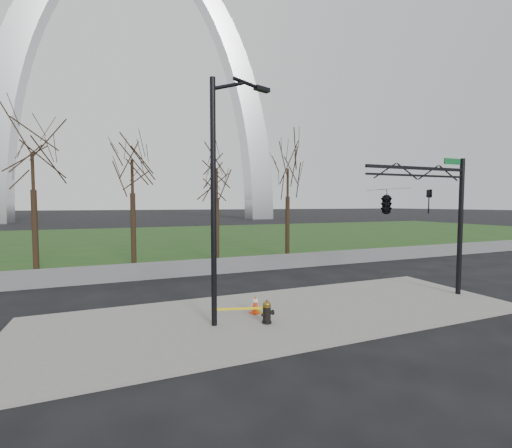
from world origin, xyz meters
name	(u,v)px	position (x,y,z in m)	size (l,w,h in m)	color
ground	(285,315)	(0.00, 0.00, 0.00)	(500.00, 500.00, 0.00)	black
sidewalk	(285,314)	(0.00, 0.00, 0.05)	(18.00, 6.00, 0.10)	slate
grass_strip	(170,238)	(0.00, 30.00, 0.03)	(120.00, 40.00, 0.06)	#1C3F17
guardrail	(223,266)	(0.00, 8.00, 0.45)	(60.00, 0.30, 0.90)	#59595B
gateway_arch	(142,84)	(0.00, 75.00, 32.50)	(66.00, 6.00, 65.00)	silver
tree_row	(85,207)	(-7.44, 12.00, 3.88)	(31.12, 4.00, 7.76)	black
fire_hydrant	(267,312)	(-1.05, -0.77, 0.46)	(0.49, 0.32, 0.78)	black
traffic_cone	(255,304)	(-1.03, 0.33, 0.43)	(0.43, 0.43, 0.66)	red
street_light	(219,184)	(-2.50, -0.24, 4.69)	(2.33, 0.85, 8.21)	black
traffic_signal_mast	(402,201)	(4.99, -0.45, 4.15)	(5.10, 2.50, 6.00)	black
caution_tape	(249,310)	(-1.56, -0.42, 0.49)	(1.70, 1.10, 0.41)	yellow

